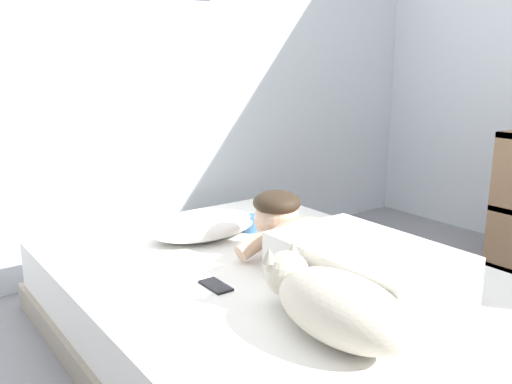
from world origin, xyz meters
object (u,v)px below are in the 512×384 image
object	(u,v)px
person_lying	(337,253)
cell_phone	(216,286)
coffee_cup	(251,223)
bed	(282,314)
pillow	(204,226)
dog	(334,303)

from	to	relation	value
person_lying	cell_phone	bearing A→B (deg)	152.13
coffee_cup	cell_phone	bearing A→B (deg)	-136.68
coffee_cup	cell_phone	world-z (taller)	coffee_cup
bed	person_lying	xyz separation A→B (m)	(0.13, -0.15, 0.27)
pillow	bed	bearing A→B (deg)	-89.03
bed	dog	size ratio (longest dim) A/B	3.60
person_lying	coffee_cup	bearing A→B (deg)	82.65
pillow	cell_phone	size ratio (longest dim) A/B	3.71
bed	pillow	world-z (taller)	pillow
person_lying	coffee_cup	world-z (taller)	person_lying
cell_phone	dog	bearing A→B (deg)	-79.53
bed	dog	world-z (taller)	dog
cell_phone	person_lying	bearing A→B (deg)	-27.87
pillow	person_lying	size ratio (longest dim) A/B	0.57
person_lying	dog	world-z (taller)	person_lying
bed	person_lying	world-z (taller)	person_lying
pillow	coffee_cup	distance (m)	0.24
pillow	dog	xyz separation A→B (m)	(-0.16, -1.02, 0.05)
bed	person_lying	distance (m)	0.34
dog	cell_phone	size ratio (longest dim) A/B	4.11
bed	person_lying	bearing A→B (deg)	-48.61
dog	cell_phone	xyz separation A→B (m)	(-0.09, 0.51, -0.10)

